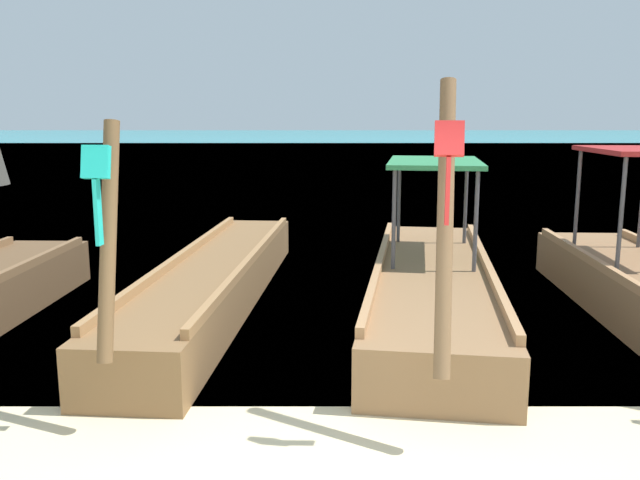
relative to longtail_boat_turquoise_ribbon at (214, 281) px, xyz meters
The scene contains 3 objects.
sea_water 56.90m from the longtail_boat_turquoise_ribbon, 88.63° to the left, with size 120.00×120.00×0.00m, color teal.
longtail_boat_turquoise_ribbon is the anchor object (origin of this frame).
longtail_boat_red_ribbon 2.76m from the longtail_boat_turquoise_ribbon, ahead, with size 2.28×6.73×2.68m.
Camera 1 is at (-0.02, -2.94, 2.38)m, focal length 37.05 mm.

